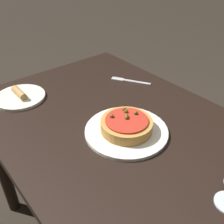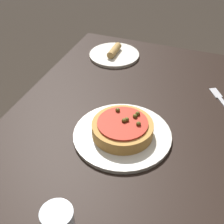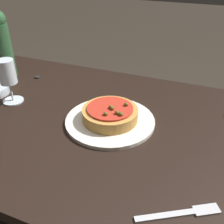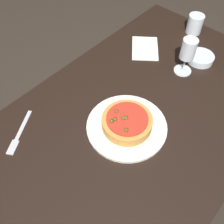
% 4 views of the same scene
% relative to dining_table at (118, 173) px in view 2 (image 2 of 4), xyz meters
% --- Properties ---
extents(dining_table, '(1.39, 0.81, 0.75)m').
position_rel_dining_table_xyz_m(dining_table, '(0.00, 0.00, 0.00)').
color(dining_table, black).
rests_on(dining_table, ground_plane).
extents(dinner_plate, '(0.29, 0.29, 0.01)m').
position_rel_dining_table_xyz_m(dinner_plate, '(-0.06, -0.01, 0.10)').
color(dinner_plate, silver).
rests_on(dinner_plate, dining_table).
extents(pizza, '(0.18, 0.18, 0.06)m').
position_rel_dining_table_xyz_m(pizza, '(-0.06, -0.01, 0.13)').
color(pizza, '#BC843D').
rests_on(pizza, dinner_plate).
extents(fork, '(0.17, 0.11, 0.00)m').
position_rel_dining_table_xyz_m(fork, '(-0.34, 0.26, 0.10)').
color(fork, '#B7B7BC').
rests_on(fork, dining_table).
extents(side_plate, '(0.21, 0.21, 0.04)m').
position_rel_dining_table_xyz_m(side_plate, '(-0.52, -0.20, 0.10)').
color(side_plate, silver).
rests_on(side_plate, dining_table).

